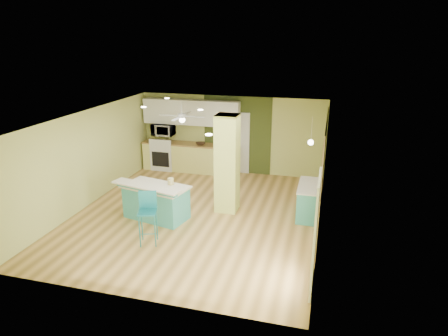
{
  "coord_description": "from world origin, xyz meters",
  "views": [
    {
      "loc": [
        3.06,
        -8.71,
        4.33
      ],
      "look_at": [
        0.59,
        0.4,
        1.17
      ],
      "focal_mm": 32.0,
      "sensor_mm": 36.0,
      "label": 1
    }
  ],
  "objects_px": {
    "bar_stool": "(148,209)",
    "side_counter": "(309,200)",
    "fruit_bowl": "(200,144)",
    "canister": "(171,181)",
    "peninsula": "(156,201)"
  },
  "relations": [
    {
      "from": "side_counter",
      "to": "peninsula",
      "type": "bearing_deg",
      "value": -162.63
    },
    {
      "from": "bar_stool",
      "to": "fruit_bowl",
      "type": "bearing_deg",
      "value": 76.58
    },
    {
      "from": "side_counter",
      "to": "fruit_bowl",
      "type": "bearing_deg",
      "value": 146.15
    },
    {
      "from": "peninsula",
      "to": "bar_stool",
      "type": "xyz_separation_m",
      "value": [
        0.35,
        -1.15,
        0.33
      ]
    },
    {
      "from": "fruit_bowl",
      "to": "canister",
      "type": "xyz_separation_m",
      "value": [
        0.34,
        -3.35,
        -0.06
      ]
    },
    {
      "from": "peninsula",
      "to": "canister",
      "type": "bearing_deg",
      "value": 46.93
    },
    {
      "from": "side_counter",
      "to": "canister",
      "type": "distance_m",
      "value": 3.46
    },
    {
      "from": "peninsula",
      "to": "fruit_bowl",
      "type": "xyz_separation_m",
      "value": [
        -0.02,
        3.57,
        0.53
      ]
    },
    {
      "from": "bar_stool",
      "to": "side_counter",
      "type": "bearing_deg",
      "value": 17.08
    },
    {
      "from": "bar_stool",
      "to": "canister",
      "type": "bearing_deg",
      "value": 73.34
    },
    {
      "from": "canister",
      "to": "side_counter",
      "type": "bearing_deg",
      "value": 15.45
    },
    {
      "from": "bar_stool",
      "to": "side_counter",
      "type": "relative_size",
      "value": 0.92
    },
    {
      "from": "peninsula",
      "to": "bar_stool",
      "type": "relative_size",
      "value": 1.61
    },
    {
      "from": "side_counter",
      "to": "canister",
      "type": "relative_size",
      "value": 7.86
    },
    {
      "from": "peninsula",
      "to": "side_counter",
      "type": "distance_m",
      "value": 3.79
    }
  ]
}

